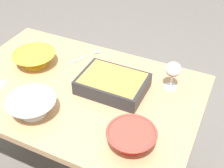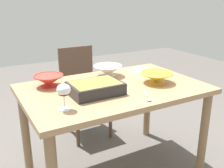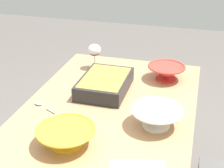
{
  "view_description": "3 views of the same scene",
  "coord_description": "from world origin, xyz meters",
  "px_view_note": "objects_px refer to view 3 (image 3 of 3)",
  "views": [
    {
      "loc": [
        0.7,
        -1.03,
        1.78
      ],
      "look_at": [
        0.18,
        0.07,
        0.78
      ],
      "focal_mm": 47.41,
      "sensor_mm": 36.0,
      "label": 1
    },
    {
      "loc": [
        0.92,
        1.61,
        1.39
      ],
      "look_at": [
        0.03,
        0.03,
        0.78
      ],
      "focal_mm": 42.45,
      "sensor_mm": 36.0,
      "label": 2
    },
    {
      "loc": [
        -1.36,
        -0.4,
        1.59
      ],
      "look_at": [
        0.11,
        0.01,
        0.82
      ],
      "focal_mm": 52.5,
      "sensor_mm": 36.0,
      "label": 3
    }
  ],
  "objects_px": {
    "mixing_bowl": "(66,136)",
    "serving_spoon": "(44,106)",
    "wine_glass": "(94,51)",
    "serving_bowl": "(157,116)",
    "dining_table": "(108,125)",
    "small_bowl": "(166,72)",
    "casserole_dish": "(105,83)"
  },
  "relations": [
    {
      "from": "serving_bowl",
      "to": "dining_table",
      "type": "bearing_deg",
      "value": 70.56
    },
    {
      "from": "wine_glass",
      "to": "serving_spoon",
      "type": "bearing_deg",
      "value": 170.28
    },
    {
      "from": "mixing_bowl",
      "to": "serving_spoon",
      "type": "xyz_separation_m",
      "value": [
        0.25,
        0.23,
        -0.04
      ]
    },
    {
      "from": "wine_glass",
      "to": "serving_bowl",
      "type": "distance_m",
      "value": 0.73
    },
    {
      "from": "dining_table",
      "to": "small_bowl",
      "type": "xyz_separation_m",
      "value": [
        0.42,
        -0.24,
        0.15
      ]
    },
    {
      "from": "casserole_dish",
      "to": "small_bowl",
      "type": "bearing_deg",
      "value": -52.77
    },
    {
      "from": "dining_table",
      "to": "casserole_dish",
      "type": "bearing_deg",
      "value": 21.14
    },
    {
      "from": "serving_bowl",
      "to": "serving_spoon",
      "type": "bearing_deg",
      "value": 89.06
    },
    {
      "from": "mixing_bowl",
      "to": "serving_spoon",
      "type": "bearing_deg",
      "value": 42.51
    },
    {
      "from": "small_bowl",
      "to": "serving_bowl",
      "type": "xyz_separation_m",
      "value": [
        -0.51,
        -0.02,
        0.0
      ]
    },
    {
      "from": "dining_table",
      "to": "wine_glass",
      "type": "distance_m",
      "value": 0.55
    },
    {
      "from": "casserole_dish",
      "to": "mixing_bowl",
      "type": "distance_m",
      "value": 0.52
    },
    {
      "from": "small_bowl",
      "to": "wine_glass",
      "type": "bearing_deg",
      "value": 84.74
    },
    {
      "from": "casserole_dish",
      "to": "serving_bowl",
      "type": "bearing_deg",
      "value": -129.88
    },
    {
      "from": "wine_glass",
      "to": "serving_bowl",
      "type": "xyz_separation_m",
      "value": [
        -0.55,
        -0.48,
        -0.06
      ]
    },
    {
      "from": "mixing_bowl",
      "to": "serving_bowl",
      "type": "relative_size",
      "value": 1.04
    },
    {
      "from": "mixing_bowl",
      "to": "serving_spoon",
      "type": "distance_m",
      "value": 0.34
    },
    {
      "from": "casserole_dish",
      "to": "mixing_bowl",
      "type": "xyz_separation_m",
      "value": [
        -0.52,
        0.01,
        0.0
      ]
    },
    {
      "from": "serving_bowl",
      "to": "small_bowl",
      "type": "bearing_deg",
      "value": 2.33
    },
    {
      "from": "dining_table",
      "to": "casserole_dish",
      "type": "relative_size",
      "value": 3.78
    },
    {
      "from": "wine_glass",
      "to": "small_bowl",
      "type": "height_order",
      "value": "wine_glass"
    },
    {
      "from": "dining_table",
      "to": "mixing_bowl",
      "type": "relative_size",
      "value": 5.32
    },
    {
      "from": "small_bowl",
      "to": "casserole_dish",
      "type": "bearing_deg",
      "value": 127.23
    },
    {
      "from": "casserole_dish",
      "to": "dining_table",
      "type": "bearing_deg",
      "value": -158.86
    },
    {
      "from": "small_bowl",
      "to": "serving_spoon",
      "type": "height_order",
      "value": "small_bowl"
    },
    {
      "from": "wine_glass",
      "to": "serving_bowl",
      "type": "height_order",
      "value": "wine_glass"
    },
    {
      "from": "wine_glass",
      "to": "serving_bowl",
      "type": "bearing_deg",
      "value": -138.95
    },
    {
      "from": "dining_table",
      "to": "serving_bowl",
      "type": "xyz_separation_m",
      "value": [
        -0.09,
        -0.26,
        0.15
      ]
    },
    {
      "from": "serving_bowl",
      "to": "serving_spoon",
      "type": "xyz_separation_m",
      "value": [
        0.01,
        0.57,
        -0.04
      ]
    },
    {
      "from": "wine_glass",
      "to": "serving_spoon",
      "type": "relative_size",
      "value": 0.75
    },
    {
      "from": "wine_glass",
      "to": "small_bowl",
      "type": "distance_m",
      "value": 0.47
    },
    {
      "from": "wine_glass",
      "to": "small_bowl",
      "type": "bearing_deg",
      "value": -95.26
    }
  ]
}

